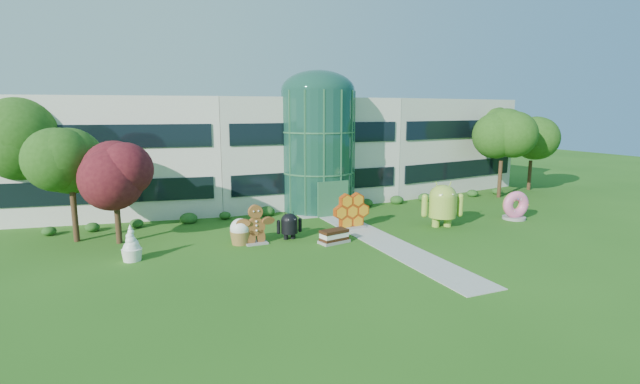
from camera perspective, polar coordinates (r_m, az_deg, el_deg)
name	(u,v)px	position (r m, az deg, el deg)	size (l,w,h in m)	color
ground	(394,247)	(28.97, 9.09, -6.67)	(140.00, 140.00, 0.00)	#215114
building	(293,149)	(44.15, -3.30, 5.36)	(46.00, 15.00, 9.30)	beige
atrium	(318,151)	(38.56, -0.26, 5.06)	(6.00, 6.00, 9.80)	#194738
walkway	(378,238)	(30.60, 7.09, -5.67)	(2.40, 20.00, 0.04)	#9E9E93
tree_red	(116,196)	(31.34, -23.82, -0.50)	(4.00, 4.00, 6.00)	#3F0C14
trees_backdrop	(313,158)	(39.54, -0.82, 4.17)	(52.00, 8.00, 8.40)	#204912
android_green	(443,202)	(34.15, 14.85, -1.22)	(3.16, 2.11, 3.59)	#90B138
android_black	(289,224)	(30.09, -3.79, -3.95)	(1.76, 1.18, 2.00)	black
donut	(515,205)	(38.39, 22.86, -1.48)	(2.14, 1.03, 2.23)	#E05587
gingerbread	(256,224)	(29.21, -7.92, -3.94)	(2.73, 1.05, 2.52)	brown
ice_cream_sandwich	(334,236)	(29.34, 1.74, -5.45)	(1.93, 0.96, 0.86)	black
honeycomb	(351,213)	(32.72, 3.88, -2.55)	(2.90, 1.04, 2.28)	orange
froyo	(131,243)	(27.84, -22.22, -5.82)	(1.19, 1.19, 2.04)	white
cupcake	(240,231)	(29.40, -9.78, -4.78)	(1.37, 1.37, 1.64)	white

